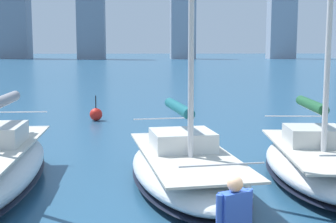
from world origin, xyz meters
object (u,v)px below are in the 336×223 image
Objects in this scene: sailboat_teal at (185,166)px; channel_buoy at (96,114)px; person_blue_shirt at (234,222)px; sailboat_forest at (317,162)px.

sailboat_teal is 8.80× the size of channel_buoy.
person_blue_shirt is 1.20× the size of channel_buoy.
sailboat_teal is at bearing -90.31° from person_blue_shirt.
sailboat_forest reaches higher than person_blue_shirt.
sailboat_teal is at bearing 3.03° from sailboat_forest.
sailboat_forest is 5.83× the size of person_blue_shirt.
person_blue_shirt reaches higher than channel_buoy.
sailboat_teal is at bearing 106.23° from channel_buoy.
sailboat_teal reaches higher than channel_buoy.
sailboat_forest is 14.62m from channel_buoy.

